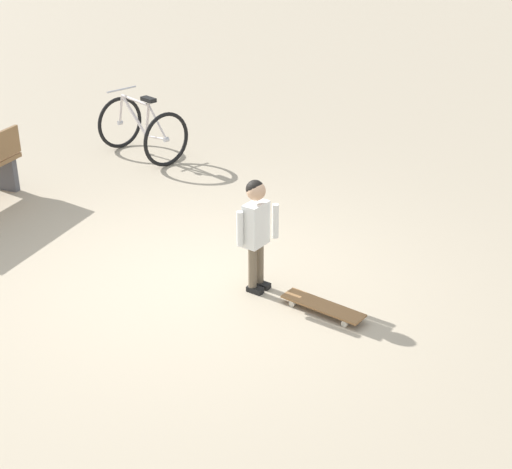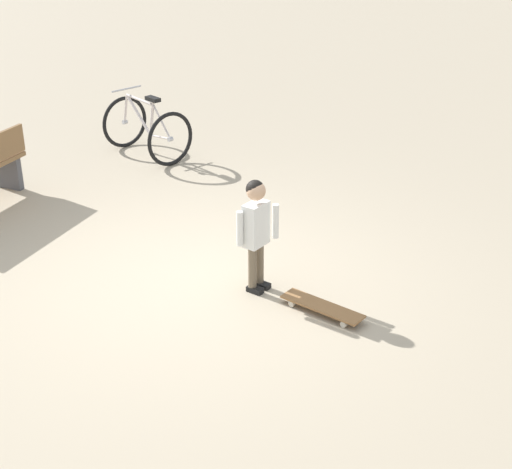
# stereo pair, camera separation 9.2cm
# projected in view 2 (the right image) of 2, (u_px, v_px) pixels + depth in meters

# --- Properties ---
(ground_plane) EXTENTS (50.00, 50.00, 0.00)m
(ground_plane) POSITION_uv_depth(u_px,v_px,m) (190.00, 280.00, 7.02)
(ground_plane) COLOR tan
(child_person) EXTENTS (0.41, 0.24, 1.06)m
(child_person) POSITION_uv_depth(u_px,v_px,m) (256.00, 224.00, 6.59)
(child_person) COLOR brown
(child_person) RESTS_ON ground
(skateboard) EXTENTS (0.40, 0.79, 0.07)m
(skateboard) POSITION_uv_depth(u_px,v_px,m) (322.00, 307.00, 6.47)
(skateboard) COLOR olive
(skateboard) RESTS_ON ground
(bicycle_near) EXTENTS (0.86, 1.16, 0.85)m
(bicycle_near) POSITION_uv_depth(u_px,v_px,m) (147.00, 128.00, 9.97)
(bicycle_near) COLOR black
(bicycle_near) RESTS_ON ground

